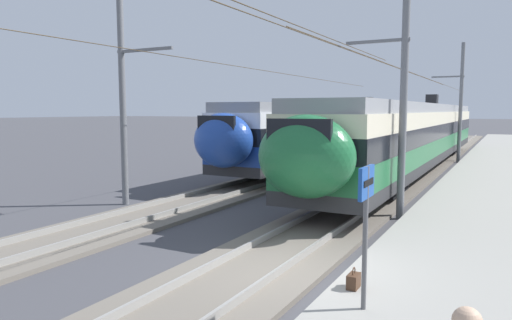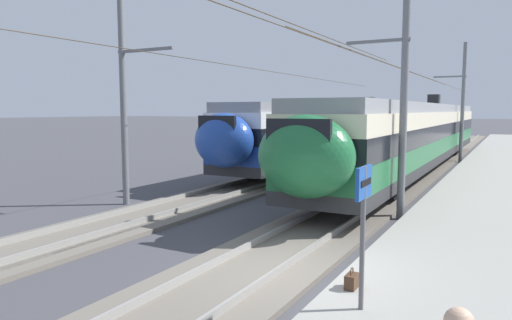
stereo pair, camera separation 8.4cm
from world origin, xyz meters
name	(u,v)px [view 2 (the right image)]	position (x,y,z in m)	size (l,w,h in m)	color
ground_plane	(296,281)	(0.00, 0.00, 0.00)	(400.00, 400.00, 0.00)	#424247
track_near	(251,270)	(0.00, 1.08, 0.07)	(120.00, 3.00, 0.28)	#6B6359
track_far	(74,236)	(0.00, 6.64, 0.07)	(120.00, 3.00, 0.28)	#6B6359
train_near_platform	(418,133)	(19.34, 1.08, 2.23)	(34.28, 3.00, 4.27)	#2D2D30
train_far_track	(348,128)	(23.74, 6.64, 2.23)	(33.90, 2.91, 4.27)	#2D2D30
catenary_mast_mid	(400,84)	(6.71, -0.54, 4.33)	(47.35, 2.05, 8.42)	slate
catenary_mast_east	(461,101)	(25.36, -0.54, 4.12)	(47.35, 2.05, 7.92)	slate
catenary_mast_far_side	(127,99)	(4.20, 8.65, 3.92)	(47.35, 2.48, 7.47)	slate
platform_sign	(363,205)	(-1.50, -1.78, 2.04)	(0.70, 0.08, 2.28)	#59595B
handbag_near_sign	(352,281)	(-0.73, -1.39, 0.50)	(0.32, 0.18, 0.39)	#472D1E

